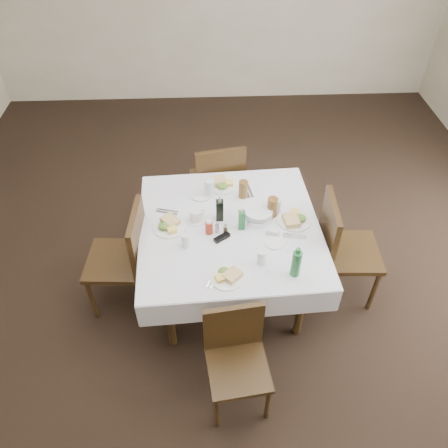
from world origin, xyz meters
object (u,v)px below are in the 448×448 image
(dining_table, at_px, (230,233))
(chair_south, at_px, (236,352))
(oil_cruet_dark, at_px, (220,209))
(chair_north, at_px, (218,180))
(coffee_mug, at_px, (196,216))
(chair_east, at_px, (340,245))
(water_s, at_px, (262,257))
(chair_west, at_px, (127,254))
(water_e, at_px, (277,205))
(bread_basket, at_px, (258,214))
(water_w, at_px, (186,240))
(ketchup_bottle, at_px, (209,227))
(water_n, at_px, (210,188))
(green_bottle, at_px, (296,263))
(oil_cruet_green, at_px, (242,219))

(dining_table, bearing_deg, chair_south, -90.41)
(dining_table, bearing_deg, oil_cruet_dark, 132.14)
(chair_north, distance_m, coffee_mug, 0.84)
(chair_east, height_order, water_s, chair_east)
(water_s, bearing_deg, dining_table, 117.53)
(chair_east, bearing_deg, chair_west, -179.58)
(dining_table, height_order, coffee_mug, coffee_mug)
(chair_west, xyz_separation_m, oil_cruet_dark, (0.74, 0.14, 0.31))
(water_e, height_order, oil_cruet_dark, oil_cruet_dark)
(chair_east, bearing_deg, bread_basket, 168.48)
(chair_east, height_order, chair_west, chair_east)
(water_w, distance_m, oil_cruet_dark, 0.38)
(ketchup_bottle, bearing_deg, water_e, 21.78)
(dining_table, bearing_deg, chair_west, -175.62)
(oil_cruet_dark, height_order, coffee_mug, oil_cruet_dark)
(dining_table, xyz_separation_m, water_w, (-0.33, -0.19, 0.13))
(ketchup_bottle, bearing_deg, coffee_mug, 125.49)
(dining_table, distance_m, coffee_mug, 0.29)
(coffee_mug, bearing_deg, water_s, -44.92)
(water_n, height_order, water_s, water_n)
(water_n, relative_size, oil_cruet_dark, 0.64)
(water_w, bearing_deg, oil_cruet_dark, 46.82)
(coffee_mug, relative_size, green_bottle, 0.57)
(coffee_mug, bearing_deg, water_n, 70.03)
(chair_south, xyz_separation_m, oil_cruet_green, (0.09, 0.88, 0.37))
(chair_east, xyz_separation_m, water_e, (-0.50, 0.20, 0.26))
(ketchup_bottle, height_order, green_bottle, green_bottle)
(water_n, relative_size, water_s, 1.29)
(chair_south, relative_size, water_s, 7.30)
(chair_east, bearing_deg, dining_table, 176.76)
(chair_east, distance_m, coffee_mug, 1.16)
(oil_cruet_dark, distance_m, oil_cruet_green, 0.19)
(water_w, xyz_separation_m, oil_cruet_dark, (0.26, 0.27, 0.04))
(chair_east, relative_size, bread_basket, 4.00)
(water_s, bearing_deg, coffee_mug, 135.08)
(chair_west, bearing_deg, water_n, 33.61)
(ketchup_bottle, bearing_deg, oil_cruet_green, 9.63)
(chair_south, relative_size, water_e, 6.79)
(bread_basket, bearing_deg, chair_south, -103.17)
(bread_basket, bearing_deg, water_s, -92.98)
(chair_north, height_order, bread_basket, chair_north)
(water_n, bearing_deg, green_bottle, -57.29)
(water_n, bearing_deg, chair_east, -22.81)
(water_e, bearing_deg, water_s, -108.57)
(chair_west, height_order, green_bottle, green_bottle)
(chair_east, xyz_separation_m, oil_cruet_green, (-0.79, 0.03, 0.29))
(oil_cruet_green, height_order, green_bottle, green_bottle)
(dining_table, height_order, bread_basket, bread_basket)
(chair_west, bearing_deg, bread_basket, 8.00)
(chair_east, bearing_deg, water_e, 158.24)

